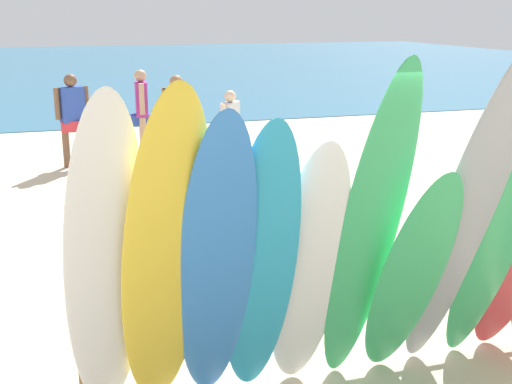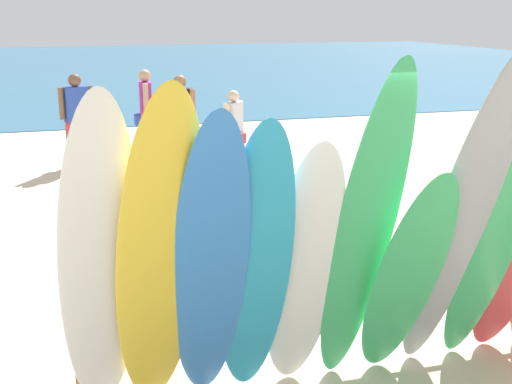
# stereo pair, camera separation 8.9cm
# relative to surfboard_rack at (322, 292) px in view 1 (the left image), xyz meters

# --- Properties ---
(ground) EXTENTS (60.00, 60.00, 0.00)m
(ground) POSITION_rel_surfboard_rack_xyz_m (0.00, 14.00, -0.56)
(ground) COLOR beige
(ocean_water) EXTENTS (60.00, 40.00, 0.02)m
(ocean_water) POSITION_rel_surfboard_rack_xyz_m (0.00, 31.96, -0.55)
(ocean_water) COLOR teal
(ocean_water) RESTS_ON ground
(surfboard_rack) EXTENTS (4.11, 0.07, 0.68)m
(surfboard_rack) POSITION_rel_surfboard_rack_xyz_m (0.00, 0.00, 0.00)
(surfboard_rack) COLOR brown
(surfboard_rack) RESTS_ON ground
(surfboard_white_0) EXTENTS (0.60, 0.97, 2.48)m
(surfboard_white_0) POSITION_rel_surfboard_rack_xyz_m (-1.82, -0.70, 0.68)
(surfboard_white_0) COLOR white
(surfboard_white_0) RESTS_ON ground
(surfboard_yellow_1) EXTENTS (0.67, 1.06, 2.52)m
(surfboard_yellow_1) POSITION_rel_surfboard_rack_xyz_m (-1.44, -0.76, 0.70)
(surfboard_yellow_1) COLOR yellow
(surfboard_yellow_1) RESTS_ON ground
(surfboard_blue_2) EXTENTS (0.57, 1.05, 2.36)m
(surfboard_blue_2) POSITION_rel_surfboard_rack_xyz_m (-1.10, -0.75, 0.62)
(surfboard_blue_2) COLOR #337AD1
(surfboard_blue_2) RESTS_ON ground
(surfboard_teal_3) EXTENTS (0.58, 0.96, 2.27)m
(surfboard_teal_3) POSITION_rel_surfboard_rack_xyz_m (-0.78, -0.72, 0.58)
(surfboard_teal_3) COLOR #289EC6
(surfboard_teal_3) RESTS_ON ground
(surfboard_white_4) EXTENTS (0.57, 0.79, 2.08)m
(surfboard_white_4) POSITION_rel_surfboard_rack_xyz_m (-0.39, -0.65, 0.48)
(surfboard_white_4) COLOR white
(surfboard_white_4) RESTS_ON ground
(surfboard_green_5) EXTENTS (0.51, 0.96, 2.62)m
(surfboard_green_5) POSITION_rel_surfboard_rack_xyz_m (0.01, -0.75, 0.75)
(surfboard_green_5) COLOR #38B266
(surfboard_green_5) RESTS_ON ground
(surfboard_green_6) EXTENTS (0.57, 0.87, 1.86)m
(surfboard_green_6) POSITION_rel_surfboard_rack_xyz_m (0.39, -0.73, 0.37)
(surfboard_green_6) COLOR #38B266
(surfboard_green_6) RESTS_ON ground
(surfboard_grey_7) EXTENTS (0.50, 1.15, 2.69)m
(surfboard_grey_7) POSITION_rel_surfboard_rack_xyz_m (0.73, -0.83, 0.79)
(surfboard_grey_7) COLOR #999EA3
(surfboard_grey_7) RESTS_ON ground
(surfboard_green_8) EXTENTS (0.50, 1.02, 2.49)m
(surfboard_green_8) POSITION_rel_surfboard_rack_xyz_m (1.12, -0.78, 0.68)
(surfboard_green_8) COLOR #38B266
(surfboard_green_8) RESTS_ON ground
(beachgoer_photographing) EXTENTS (0.41, 0.45, 1.52)m
(beachgoer_photographing) POSITION_rel_surfboard_rack_xyz_m (0.91, 6.39, 0.31)
(beachgoer_photographing) COLOR beige
(beachgoer_photographing) RESTS_ON ground
(beachgoer_strolling) EXTENTS (0.46, 0.66, 1.75)m
(beachgoer_strolling) POSITION_rel_surfboard_rack_xyz_m (-0.39, 8.24, 0.45)
(beachgoer_strolling) COLOR tan
(beachgoer_strolling) RESTS_ON ground
(beachgoer_by_water) EXTENTS (0.48, 0.51, 1.73)m
(beachgoer_by_water) POSITION_rel_surfboard_rack_xyz_m (0.11, 7.20, 0.43)
(beachgoer_by_water) COLOR #9E704C
(beachgoer_by_water) RESTS_ON ground
(beachgoer_midbeach) EXTENTS (0.63, 0.35, 1.73)m
(beachgoer_midbeach) POSITION_rel_surfboard_rack_xyz_m (-1.72, 7.93, 0.44)
(beachgoer_midbeach) COLOR brown
(beachgoer_midbeach) RESTS_ON ground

